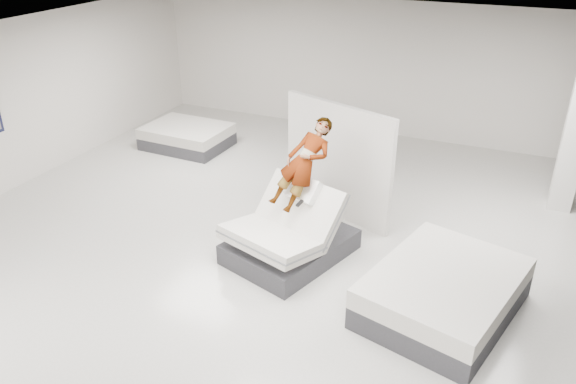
# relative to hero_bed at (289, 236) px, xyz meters

# --- Properties ---
(room) EXTENTS (14.00, 14.04, 3.20)m
(room) POSITION_rel_hero_bed_xyz_m (-0.05, -0.90, 1.23)
(room) COLOR beige
(room) RESTS_ON ground
(hero_bed) EXTENTS (1.93, 2.24, 1.27)m
(hero_bed) POSITION_rel_hero_bed_xyz_m (0.00, 0.00, 0.00)
(hero_bed) COLOR #343539
(hero_bed) RESTS_ON floor
(person) EXTENTS (1.00, 1.62, 1.12)m
(person) POSITION_rel_hero_bed_xyz_m (0.10, 0.32, 0.84)
(person) COLOR slate
(person) RESTS_ON hero_bed
(remote) EXTENTS (0.09, 0.15, 0.08)m
(remote) POSITION_rel_hero_bed_xyz_m (0.21, -0.08, 0.67)
(remote) COLOR black
(remote) RESTS_ON person
(divider_panel) EXTENTS (2.19, 0.90, 2.09)m
(divider_panel) POSITION_rel_hero_bed_xyz_m (0.20, 1.65, 0.67)
(divider_panel) COLOR silver
(divider_panel) RESTS_ON floor
(flat_bed_right_far) EXTENTS (2.21, 2.62, 0.62)m
(flat_bed_right_far) POSITION_rel_hero_bed_xyz_m (2.48, -0.41, -0.06)
(flat_bed_right_far) COLOR #343539
(flat_bed_right_far) RESTS_ON floor
(flat_bed_left_far) EXTENTS (1.90, 1.46, 0.51)m
(flat_bed_left_far) POSITION_rel_hero_bed_xyz_m (-4.08, 3.34, -0.12)
(flat_bed_left_far) COLOR #343539
(flat_bed_left_far) RESTS_ON floor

